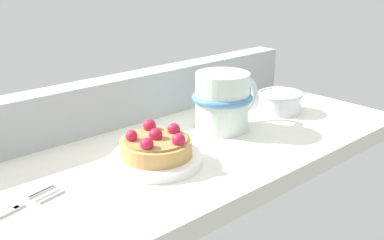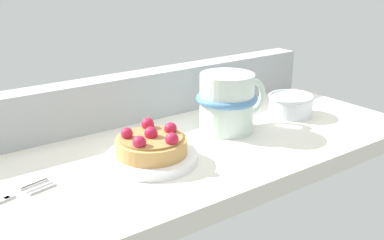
{
  "view_description": "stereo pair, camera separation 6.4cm",
  "coord_description": "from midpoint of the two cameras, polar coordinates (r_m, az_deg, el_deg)",
  "views": [
    {
      "loc": [
        -36.9,
        -45.88,
        25.39
      ],
      "look_at": [
        3.77,
        -0.81,
        3.75
      ],
      "focal_mm": 42.65,
      "sensor_mm": 36.0,
      "label": 1
    },
    {
      "loc": [
        -31.9,
        -49.93,
        25.39
      ],
      "look_at": [
        3.77,
        -0.81,
        3.75
      ],
      "focal_mm": 42.65,
      "sensor_mm": 36.0,
      "label": 2
    }
  ],
  "objects": [
    {
      "name": "raspberry_tart",
      "position": [
        0.59,
        -7.62,
        -3.22
      ],
      "size": [
        9.38,
        9.38,
        3.75
      ],
      "color": "tan",
      "rests_on": "dessert_plate"
    },
    {
      "name": "sugar_bowl",
      "position": [
        0.8,
        8.72,
        2.31
      ],
      "size": [
        7.78,
        7.78,
        3.54
      ],
      "color": "silver",
      "rests_on": "ground_plane"
    },
    {
      "name": "window_rail_back",
      "position": [
        0.74,
        -12.3,
        2.18
      ],
      "size": [
        76.16,
        4.3,
        7.71
      ],
      "primitive_type": "cube",
      "color": "#9EA3A8",
      "rests_on": "ground_plane"
    },
    {
      "name": "coffee_mug",
      "position": [
        0.7,
        1.32,
        2.4
      ],
      "size": [
        12.77,
        9.44,
        9.02
      ],
      "color": "silver",
      "rests_on": "ground_plane"
    },
    {
      "name": "dessert_plate",
      "position": [
        0.6,
        -7.55,
        -4.98
      ],
      "size": [
        12.06,
        12.06,
        1.19
      ],
      "color": "white",
      "rests_on": "ground_plane"
    },
    {
      "name": "ground_plane",
      "position": [
        0.65,
        -5.83,
        -4.87
      ],
      "size": [
        77.72,
        31.58,
        2.69
      ],
      "primitive_type": "cube",
      "color": "silver"
    }
  ]
}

